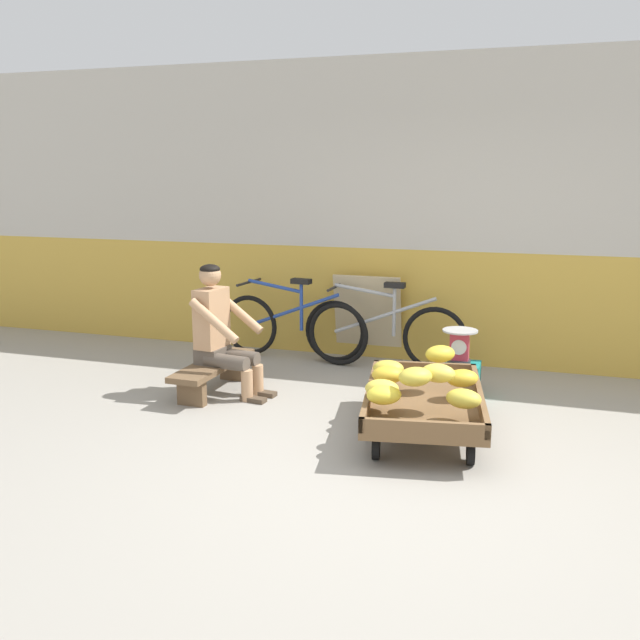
# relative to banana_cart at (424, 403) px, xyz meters

# --- Properties ---
(ground_plane) EXTENTS (80.00, 80.00, 0.00)m
(ground_plane) POSITION_rel_banana_cart_xyz_m (-0.13, -0.81, -0.24)
(ground_plane) COLOR gray
(back_wall) EXTENTS (16.00, 0.30, 3.02)m
(back_wall) POSITION_rel_banana_cart_xyz_m (-0.13, 2.17, 1.27)
(back_wall) COLOR gold
(back_wall) RESTS_ON ground
(banana_cart) EXTENTS (1.06, 1.56, 0.36)m
(banana_cart) POSITION_rel_banana_cart_xyz_m (0.00, 0.00, 0.00)
(banana_cart) COLOR brown
(banana_cart) RESTS_ON ground
(banana_pile) EXTENTS (0.90, 0.98, 0.27)m
(banana_pile) POSITION_rel_banana_cart_xyz_m (-0.03, -0.12, 0.23)
(banana_pile) COLOR yellow
(banana_pile) RESTS_ON banana_cart
(low_bench) EXTENTS (0.33, 1.11, 0.27)m
(low_bench) POSITION_rel_banana_cart_xyz_m (-1.94, 0.45, -0.04)
(low_bench) COLOR brown
(low_bench) RESTS_ON ground
(vendor_seated) EXTENTS (0.71, 0.53, 1.14)m
(vendor_seated) POSITION_rel_banana_cart_xyz_m (-1.86, 0.44, 0.33)
(vendor_seated) COLOR tan
(vendor_seated) RESTS_ON ground
(plastic_crate) EXTENTS (0.36, 0.28, 0.30)m
(plastic_crate) POSITION_rel_banana_cart_xyz_m (0.14, 0.99, -0.09)
(plastic_crate) COLOR #19847F
(plastic_crate) RESTS_ON ground
(weighing_scale) EXTENTS (0.30, 0.30, 0.29)m
(weighing_scale) POSITION_rel_banana_cart_xyz_m (0.14, 0.99, 0.21)
(weighing_scale) COLOR #28282D
(weighing_scale) RESTS_ON plastic_crate
(bicycle_near_left) EXTENTS (1.65, 0.48, 0.86)m
(bicycle_near_left) POSITION_rel_banana_cart_xyz_m (-1.65, 1.67, 0.11)
(bicycle_near_left) COLOR black
(bicycle_near_left) RESTS_ON ground
(bicycle_far_left) EXTENTS (1.66, 0.48, 0.86)m
(bicycle_far_left) POSITION_rel_banana_cart_xyz_m (-0.69, 1.71, 0.11)
(bicycle_far_left) COLOR black
(bicycle_far_left) RESTS_ON ground
(sign_board) EXTENTS (0.70, 0.21, 0.88)m
(sign_board) POSITION_rel_banana_cart_xyz_m (-0.92, 1.96, 0.20)
(sign_board) COLOR #C6B289
(sign_board) RESTS_ON ground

